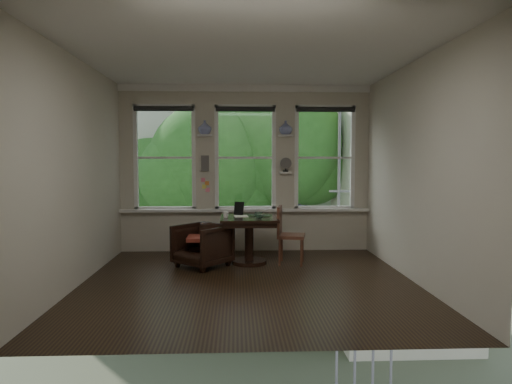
{
  "coord_description": "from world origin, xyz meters",
  "views": [
    {
      "loc": [
        -0.16,
        -6.07,
        1.66
      ],
      "look_at": [
        0.14,
        0.9,
        1.17
      ],
      "focal_mm": 32.0,
      "sensor_mm": 36.0,
      "label": 1
    }
  ],
  "objects_px": {
    "table": "(249,240)",
    "armchair_left": "(202,245)",
    "mug": "(226,215)",
    "side_chair_right": "(291,235)",
    "laptop": "(258,216)"
  },
  "relations": [
    {
      "from": "side_chair_right",
      "to": "laptop",
      "type": "bearing_deg",
      "value": 91.83
    },
    {
      "from": "mug",
      "to": "table",
      "type": "bearing_deg",
      "value": 7.17
    },
    {
      "from": "laptop",
      "to": "mug",
      "type": "height_order",
      "value": "mug"
    },
    {
      "from": "mug",
      "to": "armchair_left",
      "type": "bearing_deg",
      "value": -158.5
    },
    {
      "from": "side_chair_right",
      "to": "mug",
      "type": "xyz_separation_m",
      "value": [
        -1.04,
        0.0,
        0.34
      ]
    },
    {
      "from": "table",
      "to": "laptop",
      "type": "xyz_separation_m",
      "value": [
        0.15,
        0.04,
        0.39
      ]
    },
    {
      "from": "table",
      "to": "armchair_left",
      "type": "relative_size",
      "value": 1.22
    },
    {
      "from": "armchair_left",
      "to": "laptop",
      "type": "relative_size",
      "value": 2.14
    },
    {
      "from": "armchair_left",
      "to": "table",
      "type": "bearing_deg",
      "value": 55.83
    },
    {
      "from": "armchair_left",
      "to": "side_chair_right",
      "type": "relative_size",
      "value": 0.8
    },
    {
      "from": "table",
      "to": "armchair_left",
      "type": "xyz_separation_m",
      "value": [
        -0.73,
        -0.19,
        -0.04
      ]
    },
    {
      "from": "table",
      "to": "side_chair_right",
      "type": "xyz_separation_m",
      "value": [
        0.67,
        -0.05,
        0.09
      ]
    },
    {
      "from": "table",
      "to": "side_chair_right",
      "type": "bearing_deg",
      "value": -4.3
    },
    {
      "from": "side_chair_right",
      "to": "mug",
      "type": "bearing_deg",
      "value": 101.18
    },
    {
      "from": "laptop",
      "to": "mug",
      "type": "relative_size",
      "value": 3.42
    }
  ]
}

